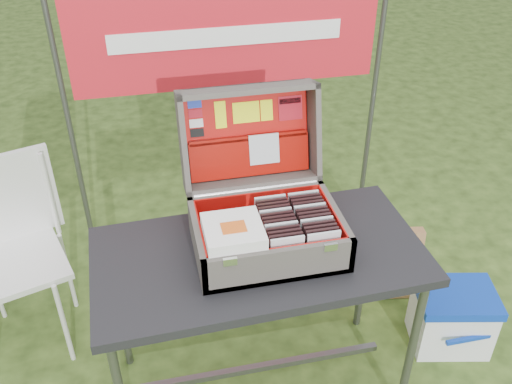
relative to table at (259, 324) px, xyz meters
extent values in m
plane|color=#263814|center=(0.09, 0.04, -0.41)|extent=(80.00, 80.00, 0.00)
cube|color=black|center=(0.00, 0.00, 0.39)|extent=(1.32, 0.69, 0.04)
cylinder|color=#59595B|center=(0.59, -0.27, -0.02)|extent=(0.04, 0.04, 0.77)
cylinder|color=#59595B|center=(-0.59, 0.27, -0.02)|extent=(0.04, 0.04, 0.77)
cylinder|color=#59595B|center=(0.59, 0.27, -0.02)|extent=(0.04, 0.04, 0.77)
cube|color=#59595B|center=(0.00, 0.00, -0.29)|extent=(1.15, 0.03, 0.03)
cube|color=#5F5850|center=(0.04, 0.01, 0.42)|extent=(0.57, 0.41, 0.02)
cube|color=#5F5850|center=(0.04, -0.18, 0.48)|extent=(0.57, 0.02, 0.15)
cube|color=#5F5850|center=(0.04, 0.20, 0.48)|extent=(0.57, 0.02, 0.15)
cube|color=#5F5850|center=(-0.24, 0.01, 0.48)|extent=(0.02, 0.41, 0.15)
cube|color=#5F5850|center=(0.31, 0.01, 0.48)|extent=(0.02, 0.41, 0.15)
cube|color=red|center=(0.04, 0.01, 0.43)|extent=(0.53, 0.36, 0.01)
cube|color=silver|center=(-0.15, -0.19, 0.55)|extent=(0.05, 0.01, 0.03)
cube|color=silver|center=(0.22, -0.19, 0.55)|extent=(0.05, 0.01, 0.03)
cylinder|color=silver|center=(0.04, 0.22, 0.56)|extent=(0.51, 0.02, 0.02)
cube|color=#5F5850|center=(0.04, 0.40, 0.72)|extent=(0.57, 0.12, 0.40)
cube|color=#5F5850|center=(0.04, 0.39, 0.92)|extent=(0.57, 0.15, 0.06)
cube|color=#5F5850|center=(0.04, 0.29, 0.55)|extent=(0.57, 0.15, 0.06)
cube|color=#5F5850|center=(-0.24, 0.34, 0.74)|extent=(0.02, 0.25, 0.43)
cube|color=#5F5850|center=(0.31, 0.34, 0.74)|extent=(0.02, 0.25, 0.43)
cube|color=red|center=(0.04, 0.39, 0.73)|extent=(0.52, 0.10, 0.35)
cube|color=red|center=(0.04, -0.17, 0.49)|extent=(0.53, 0.01, 0.13)
cube|color=red|center=(0.04, 0.19, 0.49)|extent=(0.53, 0.01, 0.13)
cube|color=red|center=(-0.22, 0.01, 0.49)|extent=(0.01, 0.36, 0.13)
cube|color=red|center=(0.30, 0.01, 0.49)|extent=(0.01, 0.36, 0.13)
cube|color=#860700|center=(0.04, 0.35, 0.64)|extent=(0.51, 0.07, 0.17)
cube|color=#860700|center=(0.04, 0.36, 0.72)|extent=(0.50, 0.02, 0.02)
cube|color=silver|center=(0.10, 0.34, 0.67)|extent=(0.13, 0.04, 0.13)
cube|color=#1933B2|center=(-0.17, 0.42, 0.87)|extent=(0.06, 0.01, 0.03)
cube|color=#A90F1C|center=(-0.17, 0.41, 0.83)|extent=(0.06, 0.01, 0.03)
cube|color=white|center=(-0.17, 0.40, 0.79)|extent=(0.06, 0.01, 0.03)
cube|color=black|center=(-0.17, 0.39, 0.75)|extent=(0.06, 0.01, 0.03)
cube|color=#F3FD12|center=(-0.07, 0.41, 0.82)|extent=(0.05, 0.03, 0.11)
cube|color=#F3FD12|center=(0.04, 0.41, 0.82)|extent=(0.11, 0.02, 0.08)
cube|color=#F3FD12|center=(0.12, 0.41, 0.82)|extent=(0.05, 0.02, 0.08)
cube|color=#A90F1C|center=(0.22, 0.41, 0.82)|extent=(0.10, 0.03, 0.10)
cube|color=black|center=(0.22, 0.42, 0.84)|extent=(0.09, 0.01, 0.02)
cube|color=silver|center=(0.07, -0.14, 0.51)|extent=(0.13, 0.01, 0.14)
cube|color=black|center=(0.07, -0.12, 0.51)|extent=(0.13, 0.01, 0.14)
cube|color=black|center=(0.07, -0.10, 0.51)|extent=(0.13, 0.01, 0.14)
cube|color=black|center=(0.07, -0.08, 0.51)|extent=(0.13, 0.01, 0.14)
cube|color=silver|center=(0.07, -0.05, 0.51)|extent=(0.13, 0.01, 0.14)
cube|color=black|center=(0.07, -0.03, 0.51)|extent=(0.13, 0.01, 0.14)
cube|color=black|center=(0.07, -0.01, 0.51)|extent=(0.13, 0.01, 0.14)
cube|color=black|center=(0.07, 0.01, 0.51)|extent=(0.13, 0.01, 0.14)
cube|color=silver|center=(0.07, 0.03, 0.51)|extent=(0.13, 0.01, 0.14)
cube|color=black|center=(0.07, 0.06, 0.51)|extent=(0.13, 0.01, 0.14)
cube|color=black|center=(0.07, 0.08, 0.51)|extent=(0.13, 0.01, 0.14)
cube|color=black|center=(0.07, 0.10, 0.51)|extent=(0.13, 0.01, 0.14)
cube|color=silver|center=(0.07, 0.12, 0.51)|extent=(0.13, 0.01, 0.14)
cube|color=silver|center=(0.21, -0.14, 0.51)|extent=(0.13, 0.01, 0.14)
cube|color=black|center=(0.21, -0.12, 0.51)|extent=(0.13, 0.01, 0.14)
cube|color=black|center=(0.21, -0.10, 0.51)|extent=(0.13, 0.01, 0.14)
cube|color=black|center=(0.21, -0.08, 0.51)|extent=(0.13, 0.01, 0.14)
cube|color=silver|center=(0.21, -0.05, 0.51)|extent=(0.13, 0.01, 0.14)
cube|color=black|center=(0.21, -0.03, 0.51)|extent=(0.13, 0.01, 0.14)
cube|color=black|center=(0.21, -0.01, 0.51)|extent=(0.13, 0.01, 0.14)
cube|color=black|center=(0.21, 0.01, 0.51)|extent=(0.13, 0.01, 0.14)
cube|color=silver|center=(0.21, 0.03, 0.51)|extent=(0.13, 0.01, 0.14)
cube|color=black|center=(0.21, 0.06, 0.51)|extent=(0.13, 0.01, 0.14)
cube|color=black|center=(0.21, 0.08, 0.51)|extent=(0.13, 0.01, 0.14)
cube|color=black|center=(0.21, 0.10, 0.51)|extent=(0.13, 0.01, 0.14)
cube|color=silver|center=(0.21, 0.12, 0.51)|extent=(0.13, 0.01, 0.14)
cube|color=white|center=(-0.11, -0.06, 0.56)|extent=(0.21, 0.21, 0.00)
cube|color=white|center=(-0.11, -0.06, 0.57)|extent=(0.21, 0.21, 0.00)
cube|color=white|center=(-0.11, -0.06, 0.57)|extent=(0.21, 0.21, 0.00)
cube|color=white|center=(-0.11, -0.06, 0.58)|extent=(0.21, 0.21, 0.00)
cube|color=white|center=(-0.11, -0.06, 0.58)|extent=(0.21, 0.21, 0.00)
cube|color=white|center=(-0.11, -0.06, 0.59)|extent=(0.21, 0.21, 0.00)
cube|color=white|center=(-0.11, -0.06, 0.59)|extent=(0.21, 0.21, 0.01)
cube|color=white|center=(-0.11, -0.06, 0.60)|extent=(0.21, 0.21, 0.00)
cube|color=white|center=(-0.11, -0.06, 0.60)|extent=(0.21, 0.21, 0.00)
cube|color=#D85919|center=(-0.11, -0.07, 0.61)|extent=(0.09, 0.07, 0.00)
cube|color=white|center=(0.99, 0.05, -0.26)|extent=(0.41, 0.34, 0.29)
cube|color=#0C36AA|center=(0.99, 0.05, -0.10)|extent=(0.43, 0.36, 0.05)
cube|color=#0C36AA|center=(0.99, -0.10, -0.23)|extent=(0.23, 0.02, 0.02)
cube|color=silver|center=(-1.05, 0.53, 0.08)|extent=(0.55, 0.55, 0.03)
cube|color=silver|center=(-1.05, 0.74, 0.33)|extent=(0.43, 0.16, 0.46)
cylinder|color=silver|center=(-0.86, 0.34, -0.16)|extent=(0.02, 0.02, 0.49)
cylinder|color=silver|center=(-0.86, 0.72, -0.16)|extent=(0.02, 0.02, 0.49)
cylinder|color=silver|center=(-0.86, 0.74, 0.31)|extent=(0.02, 0.02, 0.46)
cube|color=#A7723F|center=(0.79, 0.45, -0.19)|extent=(0.42, 0.18, 0.43)
cylinder|color=#59595B|center=(-0.76, 1.14, 0.44)|extent=(0.03, 0.03, 1.70)
cylinder|color=#59595B|center=(0.94, 1.14, 0.44)|extent=(0.03, 0.03, 1.70)
cube|color=red|center=(0.09, 1.13, 0.89)|extent=(1.60, 0.02, 0.55)
cube|color=white|center=(0.09, 1.12, 0.89)|extent=(1.20, 0.00, 0.10)
camera|label=1|loc=(-0.38, -1.68, 1.86)|focal=40.00mm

